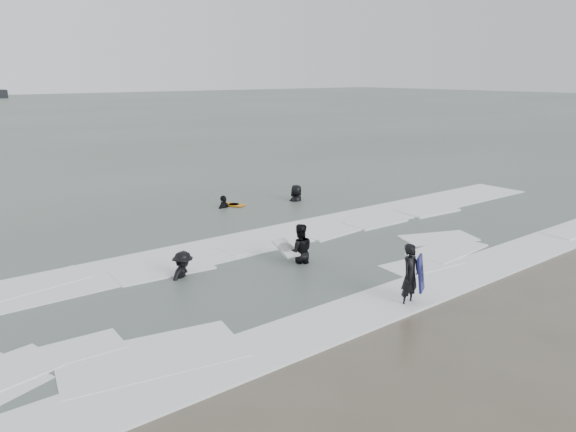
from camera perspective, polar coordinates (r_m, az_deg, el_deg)
ground at (r=16.41m, az=10.85°, el=-7.17°), size 320.00×320.00×0.00m
surfer_centre at (r=15.32m, az=12.17°, el=-8.82°), size 0.67×0.49×1.70m
surfer_wading at (r=18.08m, az=1.18°, el=-4.84°), size 1.13×1.05×1.87m
surfer_breaker at (r=17.06m, az=-10.57°, el=-6.30°), size 1.27×1.13×1.71m
surfer_right_near at (r=25.46m, az=-6.52°, el=0.76°), size 1.11×0.75×1.76m
surfer_right_far at (r=26.63m, az=0.86°, el=1.46°), size 1.14×1.00×1.96m
surf_foam at (r=18.87m, az=2.43°, el=-3.89°), size 30.03×9.06×0.09m
bodyboards at (r=19.41m, az=0.80°, el=-1.94°), size 3.65×13.09×1.25m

